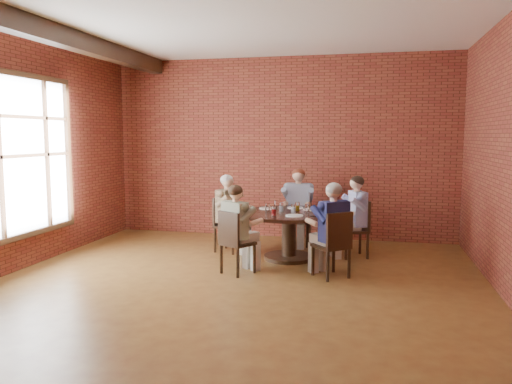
% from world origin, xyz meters
% --- Properties ---
extents(floor, '(7.00, 7.00, 0.00)m').
position_xyz_m(floor, '(0.00, 0.00, 0.00)').
color(floor, brown).
rests_on(floor, ground).
extents(ceiling, '(7.00, 7.00, 0.00)m').
position_xyz_m(ceiling, '(0.00, 0.00, 3.40)').
color(ceiling, white).
rests_on(ceiling, wall_back).
extents(wall_back, '(7.00, 0.00, 7.00)m').
position_xyz_m(wall_back, '(0.00, 3.50, 1.70)').
color(wall_back, brown).
rests_on(wall_back, ground).
extents(wall_front, '(7.00, 0.00, 7.00)m').
position_xyz_m(wall_front, '(0.00, -3.50, 1.70)').
color(wall_front, brown).
rests_on(wall_front, ground).
extents(ceiling_beam, '(0.22, 6.90, 0.26)m').
position_xyz_m(ceiling_beam, '(-2.45, 0.00, 3.27)').
color(ceiling_beam, black).
rests_on(ceiling_beam, ceiling).
extents(window, '(0.10, 2.16, 2.36)m').
position_xyz_m(window, '(-3.18, 0.40, 1.65)').
color(window, white).
rests_on(window, wall_left).
extents(dining_table, '(1.55, 1.55, 0.75)m').
position_xyz_m(dining_table, '(0.45, 1.79, 0.53)').
color(dining_table, black).
rests_on(dining_table, floor).
extents(chair_a, '(0.53, 0.53, 0.92)m').
position_xyz_m(chair_a, '(1.51, 2.19, 0.50)').
color(chair_a, black).
rests_on(chair_a, floor).
extents(diner_a, '(0.76, 0.70, 1.30)m').
position_xyz_m(diner_a, '(1.44, 2.16, 0.65)').
color(diner_a, '#4659B7').
rests_on(diner_a, floor).
extents(chair_b, '(0.44, 0.44, 0.95)m').
position_xyz_m(chair_b, '(0.44, 2.92, 0.51)').
color(chair_b, black).
rests_on(chair_b, floor).
extents(diner_b, '(0.55, 0.67, 1.36)m').
position_xyz_m(diner_b, '(0.44, 2.83, 0.68)').
color(diner_b, gray).
rests_on(diner_b, floor).
extents(chair_c, '(0.50, 0.50, 0.91)m').
position_xyz_m(chair_c, '(-0.68, 2.09, 0.50)').
color(chair_c, black).
rests_on(chair_c, floor).
extents(diner_c, '(0.73, 0.64, 1.29)m').
position_xyz_m(diner_c, '(-0.60, 2.07, 0.64)').
color(diner_c, brown).
rests_on(diner_c, floor).
extents(chair_d, '(0.53, 0.53, 0.90)m').
position_xyz_m(chair_d, '(-0.15, 0.75, 0.49)').
color(chair_d, black).
rests_on(chair_d, floor).
extents(diner_d, '(0.72, 0.76, 1.26)m').
position_xyz_m(diner_d, '(-0.12, 0.82, 0.63)').
color(diner_d, gray).
rests_on(diner_d, floor).
extents(chair_e, '(0.58, 0.58, 0.92)m').
position_xyz_m(chair_e, '(1.23, 0.87, 0.50)').
color(chair_e, black).
rests_on(chair_e, floor).
extents(diner_e, '(0.80, 0.81, 1.30)m').
position_xyz_m(diner_e, '(1.18, 0.93, 0.65)').
color(diner_e, '#1C2050').
rests_on(diner_e, floor).
extents(plate_a, '(0.26, 0.26, 0.01)m').
position_xyz_m(plate_a, '(0.76, 2.09, 0.76)').
color(plate_a, white).
rests_on(plate_a, dining_table).
extents(plate_b, '(0.26, 0.26, 0.01)m').
position_xyz_m(plate_b, '(0.49, 2.22, 0.76)').
color(plate_b, white).
rests_on(plate_b, dining_table).
extents(plate_c, '(0.26, 0.26, 0.01)m').
position_xyz_m(plate_c, '(0.05, 2.07, 0.76)').
color(plate_c, white).
rests_on(plate_c, dining_table).
extents(plate_d, '(0.26, 0.26, 0.01)m').
position_xyz_m(plate_d, '(0.59, 1.42, 0.76)').
color(plate_d, white).
rests_on(plate_d, dining_table).
extents(glass_a, '(0.07, 0.07, 0.14)m').
position_xyz_m(glass_a, '(0.74, 1.74, 0.82)').
color(glass_a, white).
rests_on(glass_a, dining_table).
extents(glass_b, '(0.07, 0.07, 0.14)m').
position_xyz_m(glass_b, '(0.57, 1.92, 0.82)').
color(glass_b, white).
rests_on(glass_b, dining_table).
extents(glass_c, '(0.07, 0.07, 0.14)m').
position_xyz_m(glass_c, '(0.20, 2.05, 0.82)').
color(glass_c, white).
rests_on(glass_c, dining_table).
extents(glass_d, '(0.07, 0.07, 0.14)m').
position_xyz_m(glass_d, '(0.32, 1.82, 0.82)').
color(glass_d, white).
rests_on(glass_d, dining_table).
extents(glass_e, '(0.07, 0.07, 0.14)m').
position_xyz_m(glass_e, '(0.13, 1.68, 0.82)').
color(glass_e, white).
rests_on(glass_e, dining_table).
extents(glass_f, '(0.07, 0.07, 0.14)m').
position_xyz_m(glass_f, '(0.28, 1.42, 0.82)').
color(glass_f, white).
rests_on(glass_f, dining_table).
extents(glass_g, '(0.07, 0.07, 0.14)m').
position_xyz_m(glass_g, '(0.54, 1.68, 0.82)').
color(glass_g, white).
rests_on(glass_g, dining_table).
extents(smartphone, '(0.12, 0.17, 0.01)m').
position_xyz_m(smartphone, '(0.88, 1.51, 0.75)').
color(smartphone, black).
rests_on(smartphone, dining_table).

